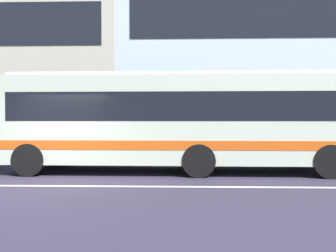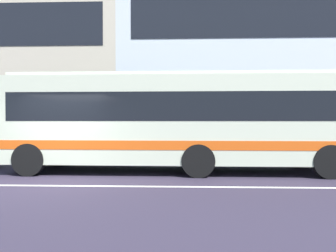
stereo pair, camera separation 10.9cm
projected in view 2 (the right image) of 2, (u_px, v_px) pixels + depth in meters
ground_plane at (43, 186)px, 8.58m from camera, size 160.00×160.00×0.00m
lane_centre_line at (43, 186)px, 8.58m from camera, size 60.00×0.16×0.01m
hedge_row_far at (125, 147)px, 15.07m from camera, size 20.10×1.10×0.97m
apartment_block_left at (7, 59)px, 24.91m from camera, size 18.68×10.71×12.72m
apartment_block_right at (285, 52)px, 24.09m from camera, size 22.96×10.71×13.45m
transit_bus at (177, 119)px, 10.99m from camera, size 11.07×2.80×3.21m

